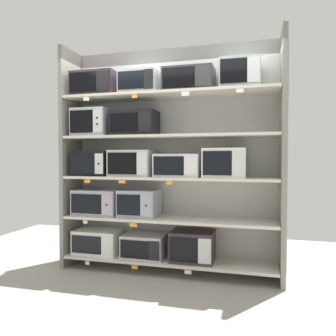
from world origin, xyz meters
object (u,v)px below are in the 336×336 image
(microwave_7, at_px, (178,165))
(microwave_8, at_px, (225,163))
(microwave_6, at_px, (133,163))
(microwave_12, at_px, (141,83))
(microwave_13, at_px, (189,80))
(microwave_2, at_px, (193,246))
(microwave_10, at_px, (135,123))
(microwave_14, at_px, (240,75))
(microwave_11, at_px, (97,85))
(microwave_4, at_px, (139,203))
(microwave_9, at_px, (93,123))
(microwave_0, at_px, (98,241))
(microwave_3, at_px, (98,202))
(microwave_1, at_px, (145,245))
(microwave_5, at_px, (94,163))

(microwave_7, relative_size, microwave_8, 1.13)
(microwave_7, bearing_deg, microwave_6, -179.99)
(microwave_12, bearing_deg, microwave_13, -0.02)
(microwave_12, bearing_deg, microwave_2, -0.01)
(microwave_2, relative_size, microwave_8, 1.06)
(microwave_10, height_order, microwave_14, microwave_14)
(microwave_11, distance_m, microwave_13, 1.14)
(microwave_4, relative_size, microwave_8, 0.98)
(microwave_2, xyz_separation_m, microwave_6, (-0.72, -0.00, 0.94))
(microwave_9, bearing_deg, microwave_8, 0.00)
(microwave_0, distance_m, microwave_4, 0.73)
(microwave_8, bearing_deg, microwave_2, 180.00)
(microwave_3, distance_m, microwave_11, 1.43)
(microwave_8, bearing_deg, microwave_4, 179.99)
(microwave_0, height_order, microwave_13, microwave_13)
(microwave_1, xyz_separation_m, microwave_8, (0.93, -0.00, 0.98))
(microwave_1, height_order, microwave_12, microwave_12)
(microwave_7, xyz_separation_m, microwave_14, (0.69, 0.00, 0.98))
(microwave_1, height_order, microwave_8, microwave_8)
(microwave_3, height_order, microwave_7, microwave_7)
(microwave_10, bearing_deg, microwave_7, -0.03)
(microwave_0, distance_m, microwave_12, 1.98)
(microwave_1, height_order, microwave_6, microwave_6)
(microwave_1, distance_m, microwave_5, 1.18)
(microwave_1, distance_m, microwave_12, 1.91)
(microwave_4, xyz_separation_m, microwave_6, (-0.08, -0.00, 0.47))
(microwave_6, bearing_deg, microwave_10, 0.91)
(microwave_4, height_order, microwave_12, microwave_12)
(microwave_8, bearing_deg, microwave_0, 179.99)
(microwave_2, bearing_deg, microwave_10, 179.97)
(microwave_1, height_order, microwave_9, microwave_9)
(microwave_3, bearing_deg, microwave_4, 0.00)
(microwave_12, distance_m, microwave_14, 1.14)
(microwave_7, xyz_separation_m, microwave_9, (-1.07, -0.00, 0.51))
(microwave_0, distance_m, microwave_10, 1.52)
(microwave_5, distance_m, microwave_10, 0.72)
(microwave_1, bearing_deg, microwave_6, -179.93)
(microwave_6, bearing_deg, microwave_4, 0.19)
(microwave_7, xyz_separation_m, microwave_11, (-1.02, 0.00, 0.97))
(microwave_7, bearing_deg, microwave_14, 0.00)
(microwave_8, bearing_deg, microwave_13, -179.99)
(microwave_13, bearing_deg, microwave_1, 179.98)
(microwave_9, xyz_separation_m, microwave_10, (0.54, 0.00, -0.02))
(microwave_8, xyz_separation_m, microwave_10, (-1.06, 0.00, 0.46))
(microwave_0, bearing_deg, microwave_1, -0.01)
(microwave_0, relative_size, microwave_6, 1.11)
(microwave_1, xyz_separation_m, microwave_5, (-0.66, -0.00, 0.97))
(microwave_7, distance_m, microwave_9, 1.19)
(microwave_3, xyz_separation_m, microwave_4, (0.54, 0.00, 0.01))
(microwave_0, height_order, microwave_7, microwave_7)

